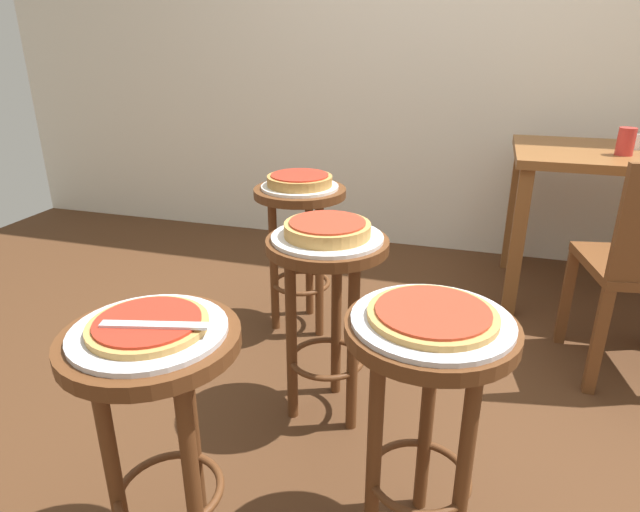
# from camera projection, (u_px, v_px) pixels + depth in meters

# --- Properties ---
(ground_plane) EXTENTS (6.00, 6.00, 0.00)m
(ground_plane) POSITION_uv_depth(u_px,v_px,m) (419.00, 404.00, 1.94)
(ground_plane) COLOR #4C2D19
(stool_foreground) EXTENTS (0.38, 0.38, 0.64)m
(stool_foreground) POSITION_uv_depth(u_px,v_px,m) (158.00, 399.00, 1.20)
(stool_foreground) COLOR #5B3319
(stool_foreground) RESTS_ON ground_plane
(serving_plate_foreground) EXTENTS (0.33, 0.33, 0.01)m
(serving_plate_foreground) POSITION_uv_depth(u_px,v_px,m) (149.00, 331.00, 1.13)
(serving_plate_foreground) COLOR silver
(serving_plate_foreground) RESTS_ON stool_foreground
(pizza_foreground) EXTENTS (0.25, 0.25, 0.02)m
(pizza_foreground) POSITION_uv_depth(u_px,v_px,m) (148.00, 324.00, 1.13)
(pizza_foreground) COLOR tan
(pizza_foreground) RESTS_ON serving_plate_foreground
(stool_middle) EXTENTS (0.38, 0.38, 0.64)m
(stool_middle) POSITION_uv_depth(u_px,v_px,m) (426.00, 386.00, 1.24)
(stool_middle) COLOR #5B3319
(stool_middle) RESTS_ON ground_plane
(serving_plate_middle) EXTENTS (0.35, 0.35, 0.01)m
(serving_plate_middle) POSITION_uv_depth(u_px,v_px,m) (432.00, 321.00, 1.18)
(serving_plate_middle) COLOR silver
(serving_plate_middle) RESTS_ON stool_middle
(pizza_middle) EXTENTS (0.28, 0.28, 0.02)m
(pizza_middle) POSITION_uv_depth(u_px,v_px,m) (433.00, 314.00, 1.17)
(pizza_middle) COLOR tan
(pizza_middle) RESTS_ON serving_plate_middle
(stool_leftside) EXTENTS (0.38, 0.38, 0.64)m
(stool_leftside) POSITION_uv_depth(u_px,v_px,m) (327.00, 288.00, 1.73)
(stool_leftside) COLOR #5B3319
(stool_leftside) RESTS_ON ground_plane
(serving_plate_leftside) EXTENTS (0.35, 0.35, 0.01)m
(serving_plate_leftside) POSITION_uv_depth(u_px,v_px,m) (327.00, 237.00, 1.67)
(serving_plate_leftside) COLOR silver
(serving_plate_leftside) RESTS_ON stool_leftside
(pizza_leftside) EXTENTS (0.27, 0.27, 0.05)m
(pizza_leftside) POSITION_uv_depth(u_px,v_px,m) (327.00, 229.00, 1.66)
(pizza_leftside) COLOR tan
(pizza_leftside) RESTS_ON serving_plate_leftside
(stool_rear) EXTENTS (0.38, 0.38, 0.64)m
(stool_rear) POSITION_uv_depth(u_px,v_px,m) (300.00, 226.00, 2.30)
(stool_rear) COLOR #5B3319
(stool_rear) RESTS_ON ground_plane
(serving_plate_rear) EXTENTS (0.32, 0.32, 0.01)m
(serving_plate_rear) POSITION_uv_depth(u_px,v_px,m) (300.00, 187.00, 2.23)
(serving_plate_rear) COLOR white
(serving_plate_rear) RESTS_ON stool_rear
(pizza_rear) EXTENTS (0.27, 0.27, 0.05)m
(pizza_rear) POSITION_uv_depth(u_px,v_px,m) (300.00, 180.00, 2.22)
(pizza_rear) COLOR #B78442
(pizza_rear) RESTS_ON serving_plate_rear
(dining_table) EXTENTS (1.05, 0.69, 0.74)m
(dining_table) POSITION_uv_depth(u_px,v_px,m) (633.00, 177.00, 2.48)
(dining_table) COLOR brown
(dining_table) RESTS_ON ground_plane
(cup_near_edge) EXTENTS (0.07, 0.07, 0.12)m
(cup_near_edge) POSITION_uv_depth(u_px,v_px,m) (626.00, 141.00, 2.35)
(cup_near_edge) COLOR red
(cup_near_edge) RESTS_ON dining_table
(condiment_shaker) EXTENTS (0.04, 0.04, 0.07)m
(condiment_shaker) POSITION_uv_depth(u_px,v_px,m) (637.00, 142.00, 2.48)
(condiment_shaker) COLOR white
(condiment_shaker) RESTS_ON dining_table
(pizza_server_knife) EXTENTS (0.22, 0.08, 0.01)m
(pizza_server_knife) POSITION_uv_depth(u_px,v_px,m) (154.00, 325.00, 1.10)
(pizza_server_knife) COLOR silver
(pizza_server_knife) RESTS_ON pizza_foreground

